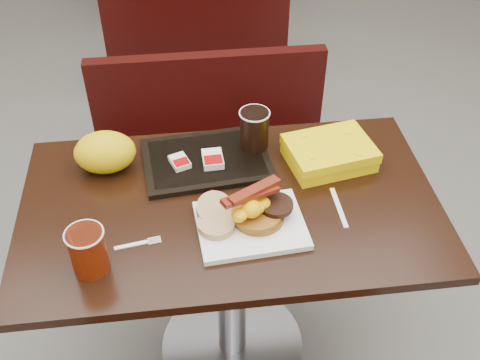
{
  "coord_description": "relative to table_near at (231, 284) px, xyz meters",
  "views": [
    {
      "loc": [
        -0.12,
        -1.19,
        1.89
      ],
      "look_at": [
        0.03,
        0.01,
        0.82
      ],
      "focal_mm": 43.1,
      "sensor_mm": 36.0,
      "label": 1
    }
  ],
  "objects": [
    {
      "name": "clamshell",
      "position": [
        0.32,
        0.14,
        0.41
      ],
      "size": [
        0.29,
        0.24,
        0.07
      ],
      "primitive_type": "cube",
      "rotation": [
        0.0,
        0.0,
        0.19
      ],
      "color": "#E9C603",
      "rests_on": "table_near"
    },
    {
      "name": "tray",
      "position": [
        -0.05,
        0.19,
        0.38
      ],
      "size": [
        0.41,
        0.31,
        0.02
      ],
      "primitive_type": "cube",
      "rotation": [
        0.0,
        0.0,
        0.09
      ],
      "color": "black",
      "rests_on": "table_near"
    },
    {
      "name": "pancake_stack",
      "position": [
        0.07,
        -0.09,
        0.41
      ],
      "size": [
        0.15,
        0.15,
        0.03
      ],
      "primitive_type": "cylinder",
      "rotation": [
        0.0,
        0.0,
        0.09
      ],
      "color": "#8E5117",
      "rests_on": "platter"
    },
    {
      "name": "muffin_top",
      "position": [
        -0.05,
        -0.06,
        0.42
      ],
      "size": [
        0.12,
        0.12,
        0.06
      ],
      "primitive_type": "cylinder",
      "rotation": [
        0.38,
        0.0,
        0.22
      ],
      "color": "tan",
      "rests_on": "platter"
    },
    {
      "name": "table_near",
      "position": [
        0.0,
        0.0,
        0.0
      ],
      "size": [
        1.2,
        0.7,
        0.75
      ],
      "primitive_type": null,
      "color": "black",
      "rests_on": "floor"
    },
    {
      "name": "bacon_strips",
      "position": [
        0.05,
        -0.09,
        0.48
      ],
      "size": [
        0.19,
        0.14,
        0.01
      ],
      "primitive_type": null,
      "rotation": [
        0.0,
        0.0,
        0.45
      ],
      "color": "#440D04",
      "rests_on": "scrambled_eggs"
    },
    {
      "name": "condiment_ketchup",
      "position": [
        -0.06,
        0.07,
        0.38
      ],
      "size": [
        0.05,
        0.04,
        0.01
      ],
      "primitive_type": "cube",
      "rotation": [
        0.0,
        0.0,
        -0.52
      ],
      "color": "#8C0504",
      "rests_on": "table_near"
    },
    {
      "name": "platter",
      "position": [
        0.05,
        -0.11,
        0.38
      ],
      "size": [
        0.31,
        0.25,
        0.02
      ],
      "primitive_type": "cube",
      "rotation": [
        0.0,
        0.0,
        0.07
      ],
      "color": "white",
      "rests_on": "table_near"
    },
    {
      "name": "scrambled_eggs",
      "position": [
        0.04,
        -0.11,
        0.45
      ],
      "size": [
        0.1,
        0.09,
        0.05
      ],
      "primitive_type": "ellipsoid",
      "rotation": [
        0.0,
        0.0,
        0.03
      ],
      "color": "#FBAC05",
      "rests_on": "pancake_stack"
    },
    {
      "name": "knife",
      "position": [
        0.3,
        -0.06,
        0.38
      ],
      "size": [
        0.01,
        0.16,
        0.0
      ],
      "primitive_type": "cube",
      "rotation": [
        0.0,
        0.0,
        -1.56
      ],
      "color": "white",
      "rests_on": "table_near"
    },
    {
      "name": "fork",
      "position": [
        -0.28,
        -0.13,
        0.38
      ],
      "size": [
        0.13,
        0.04,
        0.0
      ],
      "primitive_type": null,
      "rotation": [
        0.0,
        0.0,
        0.16
      ],
      "color": "white",
      "rests_on": "table_near"
    },
    {
      "name": "floor",
      "position": [
        0.0,
        0.0,
        -0.38
      ],
      "size": [
        6.0,
        7.0,
        0.01
      ],
      "primitive_type": "cube",
      "color": "gray",
      "rests_on": "ground"
    },
    {
      "name": "coffee_cup_far",
      "position": [
        0.1,
        0.23,
        0.45
      ],
      "size": [
        0.1,
        0.1,
        0.12
      ],
      "primitive_type": "cylinder",
      "rotation": [
        0.0,
        0.0,
        -0.13
      ],
      "color": "black",
      "rests_on": "tray"
    },
    {
      "name": "paper_bag",
      "position": [
        -0.36,
        0.19,
        0.44
      ],
      "size": [
        0.2,
        0.15,
        0.13
      ],
      "primitive_type": "ellipsoid",
      "rotation": [
        0.0,
        0.0,
        -0.09
      ],
      "color": "#D3C807",
      "rests_on": "table_near"
    },
    {
      "name": "bench_far_s",
      "position": [
        0.0,
        1.9,
        -0.02
      ],
      "size": [
        1.0,
        0.46,
        0.72
      ],
      "primitive_type": null,
      "color": "black",
      "rests_on": "floor"
    },
    {
      "name": "sausage_patty",
      "position": [
        0.12,
        -0.08,
        0.43
      ],
      "size": [
        0.12,
        0.12,
        0.01
      ],
      "primitive_type": "cylinder",
      "rotation": [
        0.0,
        0.0,
        0.35
      ],
      "color": "black",
      "rests_on": "pancake_stack"
    },
    {
      "name": "bench_near_n",
      "position": [
        0.0,
        0.7,
        -0.02
      ],
      "size": [
        1.0,
        0.46,
        0.72
      ],
      "primitive_type": null,
      "color": "black",
      "rests_on": "floor"
    },
    {
      "name": "coffee_cup_near",
      "position": [
        -0.38,
        -0.2,
        0.44
      ],
      "size": [
        0.12,
        0.12,
        0.13
      ],
      "primitive_type": "cylinder",
      "rotation": [
        0.0,
        0.0,
        0.4
      ],
      "color": "#952605",
      "rests_on": "table_near"
    },
    {
      "name": "condiment_syrup",
      "position": [
        -0.05,
        0.08,
        0.38
      ],
      "size": [
        0.04,
        0.03,
        0.01
      ],
      "primitive_type": "cube",
      "rotation": [
        0.0,
        0.0,
        -0.05
      ],
      "color": "#C53A08",
      "rests_on": "table_near"
    },
    {
      "name": "muffin_bottom",
      "position": [
        -0.05,
        -0.11,
        0.4
      ],
      "size": [
        0.11,
        0.11,
        0.02
      ],
      "primitive_type": "cylinder",
      "rotation": [
        0.0,
        0.0,
        -0.11
      ],
      "color": "tan",
      "rests_on": "platter"
    },
    {
      "name": "hashbrown_sleeve_right",
      "position": [
        -0.04,
        0.16,
        0.4
      ],
      "size": [
        0.06,
        0.08,
        0.02
      ],
      "primitive_type": "cube",
      "rotation": [
        0.0,
        0.0,
        0.03
      ],
      "color": "silver",
      "rests_on": "tray"
    },
    {
      "name": "hashbrown_sleeve_left",
      "position": [
        -0.14,
        0.17,
        0.4
      ],
      "size": [
        0.07,
        0.08,
        0.02
      ],
      "primitive_type": "cube",
      "rotation": [
        0.0,
        0.0,
        0.35
      ],
      "color": "silver",
      "rests_on": "tray"
    }
  ]
}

